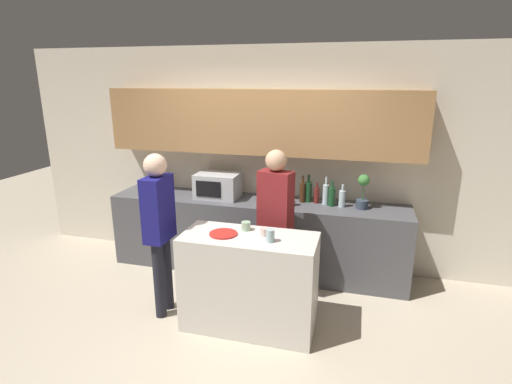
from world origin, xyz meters
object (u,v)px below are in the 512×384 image
(bottle_4, at_px, (317,195))
(potted_plant, at_px, (363,192))
(bottle_1, at_px, (290,199))
(person_left, at_px, (159,222))
(plate_on_island, at_px, (223,234))
(microwave, at_px, (218,185))
(bottle_3, at_px, (308,192))
(bottle_5, at_px, (326,194))
(cup_2, at_px, (270,236))
(toaster, at_px, (154,185))
(bottle_7, at_px, (342,198))
(bottle_0, at_px, (282,195))
(cup_1, at_px, (265,232))
(person_center, at_px, (275,214))
(bottle_2, at_px, (302,192))
(bottle_6, at_px, (332,196))
(cup_0, at_px, (246,226))

(bottle_4, bearing_deg, potted_plant, -8.27)
(bottle_1, xyz_separation_m, bottle_4, (0.28, 0.19, 0.01))
(bottle_1, height_order, person_left, person_left)
(plate_on_island, relative_size, person_left, 0.16)
(microwave, xyz_separation_m, potted_plant, (1.72, 0.00, 0.05))
(bottle_1, bearing_deg, microwave, 173.20)
(bottle_3, height_order, plate_on_island, bottle_3)
(bottle_5, height_order, cup_2, bottle_5)
(bottle_4, distance_m, person_left, 1.86)
(toaster, distance_m, bottle_1, 1.80)
(microwave, distance_m, cup_2, 1.59)
(bottle_3, xyz_separation_m, bottle_7, (0.40, -0.09, -0.02))
(bottle_0, xyz_separation_m, cup_1, (0.05, -1.06, -0.04))
(bottle_4, relative_size, person_left, 0.15)
(bottle_3, relative_size, cup_1, 4.09)
(plate_on_island, xyz_separation_m, cup_1, (0.37, 0.07, 0.03))
(bottle_0, height_order, person_center, person_center)
(microwave, bearing_deg, toaster, 179.90)
(bottle_1, relative_size, bottle_2, 0.69)
(bottle_2, distance_m, cup_1, 1.23)
(bottle_4, xyz_separation_m, person_left, (-1.37, -1.27, -0.02))
(toaster, bearing_deg, bottle_5, 1.25)
(bottle_4, distance_m, plate_on_island, 1.47)
(bottle_1, bearing_deg, toaster, 176.45)
(bottle_2, xyz_separation_m, bottle_6, (0.35, -0.06, -0.01))
(bottle_1, bearing_deg, bottle_2, 57.57)
(cup_0, xyz_separation_m, person_left, (-0.84, -0.13, 0.01))
(bottle_7, bearing_deg, bottle_1, -168.63)
(toaster, xyz_separation_m, potted_plant, (2.60, -0.00, 0.11))
(microwave, height_order, cup_2, microwave)
(bottle_4, height_order, bottle_5, bottle_5)
(bottle_5, bearing_deg, plate_on_island, -122.62)
(potted_plant, relative_size, bottle_7, 1.50)
(microwave, relative_size, cup_0, 5.93)
(bottle_1, height_order, bottle_3, bottle_3)
(person_center, bearing_deg, bottle_4, -101.03)
(bottle_7, distance_m, person_center, 0.92)
(toaster, distance_m, cup_1, 2.09)
(person_center, bearing_deg, cup_0, 77.17)
(toaster, xyz_separation_m, person_left, (0.71, -1.19, -0.01))
(microwave, distance_m, potted_plant, 1.72)
(bottle_7, distance_m, person_left, 2.05)
(cup_2, bearing_deg, person_center, 98.19)
(toaster, relative_size, cup_1, 3.24)
(cup_0, height_order, person_left, person_left)
(potted_plant, bearing_deg, bottle_0, -174.92)
(cup_1, bearing_deg, microwave, 127.43)
(bottle_1, relative_size, bottle_4, 0.87)
(cup_0, bearing_deg, bottle_0, 81.00)
(bottle_0, height_order, bottle_4, bottle_0)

